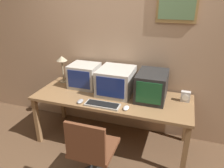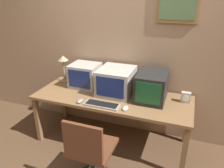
{
  "view_description": "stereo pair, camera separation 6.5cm",
  "coord_description": "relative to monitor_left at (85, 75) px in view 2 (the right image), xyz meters",
  "views": [
    {
      "loc": [
        0.81,
        -1.44,
        1.97
      ],
      "look_at": [
        0.0,
        0.97,
        0.88
      ],
      "focal_mm": 35.0,
      "sensor_mm": 36.0,
      "label": 1
    },
    {
      "loc": [
        0.88,
        -1.42,
        1.97
      ],
      "look_at": [
        0.0,
        0.97,
        0.88
      ],
      "focal_mm": 35.0,
      "sensor_mm": 36.0,
      "label": 2
    }
  ],
  "objects": [
    {
      "name": "wall_back",
      "position": [
        0.48,
        0.26,
        0.43
      ],
      "size": [
        8.0,
        0.08,
        2.6
      ],
      "color": "tan",
      "rests_on": "ground_plane"
    },
    {
      "name": "desk",
      "position": [
        0.47,
        -0.18,
        -0.23
      ],
      "size": [
        2.03,
        0.77,
        0.71
      ],
      "color": "olive",
      "rests_on": "ground_plane"
    },
    {
      "name": "monitor_left",
      "position": [
        0.0,
        0.0,
        0.0
      ],
      "size": [
        0.39,
        0.36,
        0.33
      ],
      "color": "#B7B2A8",
      "rests_on": "desk"
    },
    {
      "name": "monitor_center",
      "position": [
        0.49,
        -0.06,
        0.01
      ],
      "size": [
        0.44,
        0.48,
        0.34
      ],
      "color": "#B7B2A8",
      "rests_on": "desk"
    },
    {
      "name": "monitor_right",
      "position": [
        0.96,
        -0.08,
        0.01
      ],
      "size": [
        0.36,
        0.48,
        0.35
      ],
      "color": "black",
      "rests_on": "desk"
    },
    {
      "name": "keyboard_main",
      "position": [
        0.45,
        -0.46,
        -0.15
      ],
      "size": [
        0.42,
        0.16,
        0.03
      ],
      "color": "#A8A399",
      "rests_on": "desk"
    },
    {
      "name": "mouse_near_keyboard",
      "position": [
        0.74,
        -0.45,
        -0.15
      ],
      "size": [
        0.06,
        0.11,
        0.03
      ],
      "color": "silver",
      "rests_on": "desk"
    },
    {
      "name": "mouse_far_corner",
      "position": [
        0.16,
        -0.47,
        -0.15
      ],
      "size": [
        0.07,
        0.11,
        0.03
      ],
      "color": "gray",
      "rests_on": "desk"
    },
    {
      "name": "desk_clock",
      "position": [
        1.38,
        -0.03,
        -0.1
      ],
      "size": [
        0.11,
        0.07,
        0.13
      ],
      "color": "#B7B2AD",
      "rests_on": "desk"
    },
    {
      "name": "desk_lamp",
      "position": [
        -0.37,
        0.05,
        0.15
      ],
      "size": [
        0.16,
        0.16,
        0.4
      ],
      "color": "tan",
      "rests_on": "desk"
    },
    {
      "name": "office_chair",
      "position": [
        0.53,
        -0.98,
        -0.48
      ],
      "size": [
        0.46,
        0.46,
        0.88
      ],
      "color": "black",
      "rests_on": "ground_plane"
    }
  ]
}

